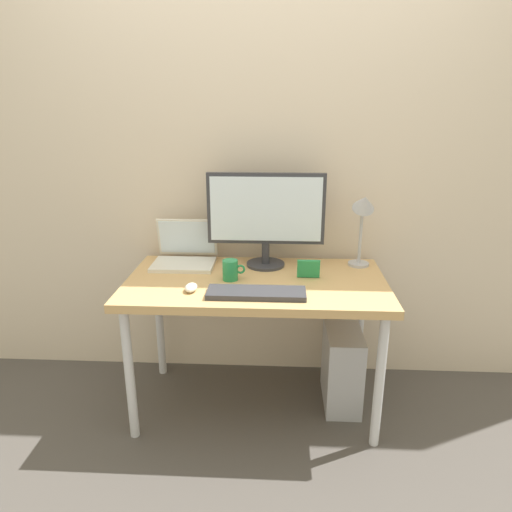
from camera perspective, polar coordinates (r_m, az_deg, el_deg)
name	(u,v)px	position (r m, az deg, el deg)	size (l,w,h in m)	color
ground_plane	(256,404)	(2.61, 0.00, -17.60)	(6.00, 6.00, 0.00)	#4C4742
back_wall	(260,148)	(2.52, 0.48, 13.05)	(4.40, 0.04, 2.60)	beige
desk	(256,292)	(2.29, 0.00, -4.44)	(1.26, 0.67, 0.71)	tan
monitor	(266,214)	(2.38, 1.22, 5.18)	(0.60, 0.20, 0.49)	#333338
laptop	(185,253)	(2.51, -8.68, 0.38)	(0.32, 0.27, 0.23)	silver
desk_lamp	(363,214)	(2.42, 12.98, 5.06)	(0.11, 0.16, 0.41)	#B2B2B7
keyboard	(256,293)	(2.08, 0.04, -4.54)	(0.44, 0.14, 0.02)	#333338
mouse	(191,287)	(2.15, -7.95, -3.83)	(0.06, 0.09, 0.03)	silver
coffee_mug	(231,270)	(2.25, -3.12, -1.72)	(0.11, 0.08, 0.10)	#268C4C
photo_frame	(308,269)	(2.29, 6.43, -1.55)	(0.11, 0.02, 0.09)	#268C4C
computer_tower	(342,366)	(2.56, 10.46, -13.11)	(0.18, 0.36, 0.42)	#B2B2B7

